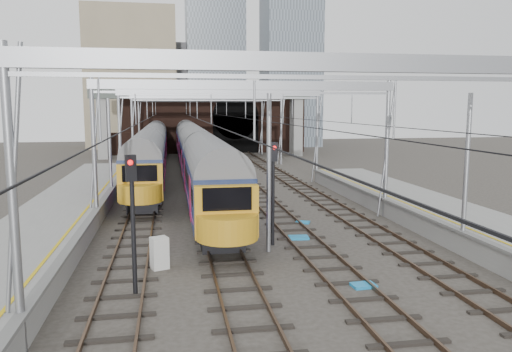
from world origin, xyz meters
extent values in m
plane|color=#38332D|center=(0.00, 0.00, 0.00)|extent=(160.00, 160.00, 0.00)
cube|color=gray|center=(-10.20, 2.50, 0.55)|extent=(4.20, 55.00, 1.10)
cube|color=slate|center=(-8.15, 2.50, 1.05)|extent=(0.35, 55.00, 0.12)
cube|color=gold|center=(-8.65, 2.50, 1.11)|extent=(0.12, 55.00, 0.01)
cube|color=slate|center=(8.15, -1.50, 1.05)|extent=(0.35, 47.00, 0.12)
cube|color=gold|center=(8.65, -1.50, 1.11)|extent=(0.12, 47.00, 0.01)
cube|color=#4C3828|center=(-6.72, 15.00, 0.09)|extent=(0.08, 80.00, 0.16)
cube|color=#4C3828|center=(-5.28, 15.00, 0.09)|extent=(0.08, 80.00, 0.16)
cube|color=black|center=(-6.00, 15.00, 0.01)|extent=(2.40, 80.00, 0.14)
cube|color=#4C3828|center=(-2.72, 15.00, 0.09)|extent=(0.08, 80.00, 0.16)
cube|color=#4C3828|center=(-1.28, 15.00, 0.09)|extent=(0.08, 80.00, 0.16)
cube|color=black|center=(-2.00, 15.00, 0.01)|extent=(2.40, 80.00, 0.14)
cube|color=#4C3828|center=(1.28, 15.00, 0.09)|extent=(0.08, 80.00, 0.16)
cube|color=#4C3828|center=(2.72, 15.00, 0.09)|extent=(0.08, 80.00, 0.16)
cube|color=black|center=(2.00, 15.00, 0.01)|extent=(2.40, 80.00, 0.14)
cube|color=#4C3828|center=(5.28, 15.00, 0.09)|extent=(0.08, 80.00, 0.16)
cube|color=#4C3828|center=(6.72, 15.00, 0.09)|extent=(0.08, 80.00, 0.16)
cube|color=black|center=(6.00, 15.00, 0.01)|extent=(2.40, 80.00, 0.14)
cylinder|color=gray|center=(-8.20, -6.00, 4.00)|extent=(0.24, 0.24, 8.00)
cube|color=gray|center=(0.00, -6.00, 7.60)|extent=(16.80, 0.28, 0.50)
cylinder|color=gray|center=(-8.20, 8.00, 4.00)|extent=(0.24, 0.24, 8.00)
cylinder|color=gray|center=(8.20, 8.00, 4.00)|extent=(0.24, 0.24, 8.00)
cube|color=gray|center=(0.00, 8.00, 7.60)|extent=(16.80, 0.28, 0.50)
cylinder|color=gray|center=(-8.20, 22.00, 4.00)|extent=(0.24, 0.24, 8.00)
cylinder|color=gray|center=(8.20, 22.00, 4.00)|extent=(0.24, 0.24, 8.00)
cube|color=gray|center=(0.00, 22.00, 7.60)|extent=(16.80, 0.28, 0.50)
cylinder|color=gray|center=(-8.20, 36.00, 4.00)|extent=(0.24, 0.24, 8.00)
cylinder|color=gray|center=(8.20, 36.00, 4.00)|extent=(0.24, 0.24, 8.00)
cube|color=gray|center=(0.00, 36.00, 7.60)|extent=(16.80, 0.28, 0.50)
cylinder|color=gray|center=(-8.20, 48.00, 4.00)|extent=(0.24, 0.24, 8.00)
cylinder|color=gray|center=(8.20, 48.00, 4.00)|extent=(0.24, 0.24, 8.00)
cube|color=gray|center=(0.00, 48.00, 7.60)|extent=(16.80, 0.28, 0.50)
cube|color=black|center=(-6.00, 15.00, 5.50)|extent=(0.03, 80.00, 0.03)
cube|color=black|center=(-2.00, 15.00, 5.50)|extent=(0.03, 80.00, 0.03)
cube|color=black|center=(2.00, 15.00, 5.50)|extent=(0.03, 80.00, 0.03)
cube|color=black|center=(6.00, 15.00, 5.50)|extent=(0.03, 80.00, 0.03)
cube|color=#311C16|center=(2.00, 52.00, 4.50)|extent=(26.00, 2.00, 9.00)
cube|color=black|center=(5.00, 50.98, 2.60)|extent=(6.50, 0.10, 5.20)
cylinder|color=black|center=(5.00, 50.98, 5.20)|extent=(6.50, 0.10, 6.50)
cube|color=#311C16|center=(-10.00, 51.00, 1.50)|extent=(6.00, 1.50, 3.00)
cube|color=gray|center=(-12.50, 46.00, 4.10)|extent=(1.20, 2.50, 8.20)
cube|color=gray|center=(12.50, 46.00, 4.10)|extent=(1.20, 2.50, 8.20)
cube|color=#4E5850|center=(0.00, 46.00, 8.20)|extent=(28.00, 3.00, 1.40)
cube|color=gray|center=(0.00, 46.00, 9.10)|extent=(28.00, 3.00, 0.30)
cube|color=tan|center=(-10.00, 66.00, 11.00)|extent=(14.00, 12.00, 22.00)
cube|color=#4C5660|center=(4.00, 72.00, 16.00)|extent=(10.00, 10.00, 32.00)
cube|color=gray|center=(-2.00, 80.00, 9.00)|extent=(18.00, 14.00, 18.00)
cube|color=black|center=(-2.00, 32.44, 0.35)|extent=(2.12, 62.91, 0.70)
cube|color=#131D44|center=(-2.00, 32.44, 2.21)|extent=(2.70, 62.91, 2.41)
cylinder|color=slate|center=(-2.00, 32.44, 3.41)|extent=(2.65, 62.41, 2.65)
cube|color=black|center=(-2.00, 32.44, 2.59)|extent=(2.72, 61.71, 0.72)
cube|color=#BB3A86|center=(-2.00, 32.44, 1.53)|extent=(2.72, 61.91, 0.12)
cube|color=gold|center=(-2.00, 0.83, 2.11)|extent=(2.65, 0.60, 2.21)
cube|color=black|center=(-2.00, 0.66, 2.69)|extent=(2.02, 0.08, 0.96)
cube|color=black|center=(-6.00, 33.15, 0.35)|extent=(2.08, 46.11, 0.70)
cube|color=#131D44|center=(-6.00, 33.15, 2.18)|extent=(2.64, 46.11, 2.36)
cylinder|color=slate|center=(-6.00, 33.15, 3.36)|extent=(2.59, 45.61, 2.59)
cube|color=black|center=(-6.00, 33.15, 2.56)|extent=(2.66, 44.91, 0.71)
cube|color=#BB3A86|center=(-6.00, 33.15, 1.52)|extent=(2.66, 45.11, 0.11)
cube|color=gold|center=(-6.00, 9.94, 2.08)|extent=(2.59, 0.60, 2.16)
cube|color=black|center=(-6.00, 9.77, 2.65)|extent=(1.98, 0.08, 0.94)
cylinder|color=black|center=(-5.54, -2.37, 2.36)|extent=(0.16, 0.16, 4.71)
cube|color=black|center=(-5.54, -2.55, 4.42)|extent=(0.38, 0.28, 0.88)
sphere|color=red|center=(-5.54, -2.67, 4.61)|extent=(0.18, 0.18, 0.18)
cylinder|color=black|center=(0.39, 3.00, 2.35)|extent=(0.16, 0.16, 4.69)
cube|color=black|center=(0.39, 2.82, 4.40)|extent=(0.38, 0.27, 0.88)
sphere|color=red|center=(0.39, 2.70, 4.59)|extent=(0.18, 0.18, 0.18)
cube|color=silver|center=(-4.76, 0.37, 0.64)|extent=(0.79, 0.73, 1.28)
cube|color=#1A86C9|center=(2.50, -2.95, 0.05)|extent=(0.90, 0.67, 0.10)
cube|color=#1A86C9|center=(1.88, 3.90, 0.06)|extent=(1.01, 0.75, 0.11)
cube|color=#1A86C9|center=(2.96, 7.11, 0.04)|extent=(0.91, 0.80, 0.09)
camera|label=1|loc=(-4.25, -19.26, 6.38)|focal=35.00mm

